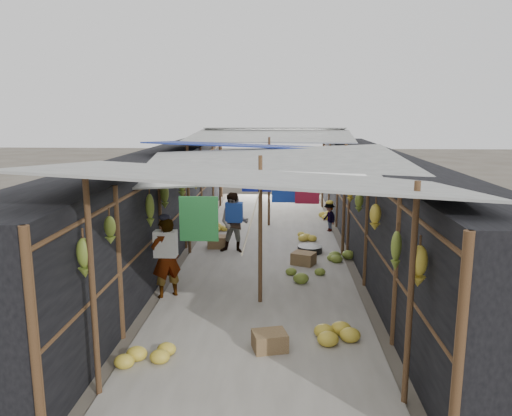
% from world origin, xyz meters
% --- Properties ---
extents(ground, '(80.00, 80.00, 0.00)m').
position_xyz_m(ground, '(0.00, 0.00, 0.00)').
color(ground, '#6B6356').
rests_on(ground, ground).
extents(aisle_slab, '(3.60, 16.00, 0.02)m').
position_xyz_m(aisle_slab, '(0.00, 6.50, 0.01)').
color(aisle_slab, '#9E998E').
rests_on(aisle_slab, ground).
extents(stall_left, '(1.40, 15.00, 2.30)m').
position_xyz_m(stall_left, '(-2.70, 6.50, 1.15)').
color(stall_left, black).
rests_on(stall_left, ground).
extents(stall_right, '(1.40, 15.00, 2.30)m').
position_xyz_m(stall_right, '(2.70, 6.50, 1.15)').
color(stall_right, black).
rests_on(stall_right, ground).
extents(crate_near, '(0.59, 0.54, 0.28)m').
position_xyz_m(crate_near, '(0.86, 5.23, 0.14)').
color(crate_near, olive).
rests_on(crate_near, ground).
extents(crate_mid, '(0.54, 0.48, 0.28)m').
position_xyz_m(crate_mid, '(0.21, 1.20, 0.14)').
color(crate_mid, olive).
rests_on(crate_mid, ground).
extents(crate_back, '(0.49, 0.40, 0.31)m').
position_xyz_m(crate_back, '(-1.19, 6.51, 0.15)').
color(crate_back, olive).
rests_on(crate_back, ground).
extents(black_basin, '(0.59, 0.59, 0.18)m').
position_xyz_m(black_basin, '(1.05, 6.17, 0.09)').
color(black_basin, black).
rests_on(black_basin, ground).
extents(vendor_elderly, '(0.64, 0.59, 1.48)m').
position_xyz_m(vendor_elderly, '(-1.70, 3.18, 0.74)').
color(vendor_elderly, white).
rests_on(vendor_elderly, ground).
extents(shopper_blue, '(0.77, 0.63, 1.45)m').
position_xyz_m(shopper_blue, '(-0.75, 6.14, 0.72)').
color(shopper_blue, '#214EA5').
rests_on(shopper_blue, ground).
extents(vendor_seated, '(0.50, 0.62, 0.83)m').
position_xyz_m(vendor_seated, '(1.70, 8.35, 0.41)').
color(vendor_seated, '#45413C').
rests_on(vendor_seated, ground).
extents(market_canopy, '(5.62, 15.20, 2.77)m').
position_xyz_m(market_canopy, '(0.03, 6.82, 2.41)').
color(market_canopy, brown).
rests_on(market_canopy, ground).
extents(hanging_bananas, '(3.95, 13.77, 0.80)m').
position_xyz_m(hanging_bananas, '(-0.10, 6.63, 1.66)').
color(hanging_bananas, olive).
rests_on(hanging_bananas, ground).
extents(floor_bananas, '(3.65, 9.60, 0.32)m').
position_xyz_m(floor_bananas, '(0.57, 4.74, 0.14)').
color(floor_bananas, gold).
rests_on(floor_bananas, ground).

